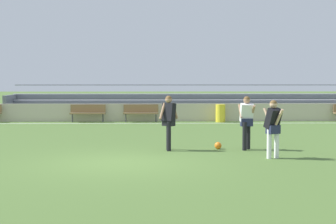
{
  "coord_description": "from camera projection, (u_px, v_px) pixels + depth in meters",
  "views": [
    {
      "loc": [
        0.95,
        -12.94,
        2.17
      ],
      "look_at": [
        1.35,
        4.88,
        1.02
      ],
      "focal_mm": 53.25,
      "sensor_mm": 36.0,
      "label": 1
    }
  ],
  "objects": [
    {
      "name": "soccer_ball",
      "position": [
        218.0,
        146.0,
        15.61
      ],
      "size": [
        0.22,
        0.22,
        0.22
      ],
      "primitive_type": "sphere",
      "color": "orange",
      "rests_on": "ground"
    },
    {
      "name": "field_line_sideline",
      "position": [
        138.0,
        123.0,
        24.83
      ],
      "size": [
        44.0,
        0.12,
        0.01
      ],
      "primitive_type": "cube",
      "color": "white",
      "rests_on": "ground"
    },
    {
      "name": "player_white_challenging",
      "position": [
        247.0,
        118.0,
        15.38
      ],
      "size": [
        0.45,
        0.61,
        1.66
      ],
      "color": "black",
      "rests_on": "ground"
    },
    {
      "name": "sideline_wall",
      "position": [
        139.0,
        112.0,
        26.05
      ],
      "size": [
        48.0,
        0.16,
        0.93
      ],
      "primitive_type": "cube",
      "color": "beige",
      "rests_on": "ground"
    },
    {
      "name": "bench_near_bin",
      "position": [
        141.0,
        111.0,
        25.64
      ],
      "size": [
        1.8,
        0.4,
        0.9
      ],
      "color": "olive",
      "rests_on": "ground"
    },
    {
      "name": "bench_near_wall_gap",
      "position": [
        88.0,
        111.0,
        25.58
      ],
      "size": [
        1.8,
        0.4,
        0.9
      ],
      "color": "olive",
      "rests_on": "ground"
    },
    {
      "name": "trash_bin",
      "position": [
        220.0,
        113.0,
        25.56
      ],
      "size": [
        0.49,
        0.49,
        0.92
      ],
      "primitive_type": "cylinder",
      "color": "yellow",
      "rests_on": "ground"
    },
    {
      "name": "ground_plane",
      "position": [
        121.0,
        163.0,
        13.03
      ],
      "size": [
        160.0,
        160.0,
        0.0
      ],
      "primitive_type": "plane",
      "color": "#4C6B30"
    },
    {
      "name": "player_dark_dropping_back",
      "position": [
        273.0,
        124.0,
        13.7
      ],
      "size": [
        0.52,
        0.62,
        1.61
      ],
      "color": "white",
      "rests_on": "ground"
    },
    {
      "name": "bleacher_stand",
      "position": [
        207.0,
        105.0,
        28.32
      ],
      "size": [
        22.42,
        2.5,
        1.9
      ],
      "color": "#B2B2B7",
      "rests_on": "ground"
    },
    {
      "name": "player_dark_pressing_high",
      "position": [
        169.0,
        118.0,
        15.26
      ],
      "size": [
        0.62,
        0.47,
        1.69
      ],
      "color": "black",
      "rests_on": "ground"
    }
  ]
}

